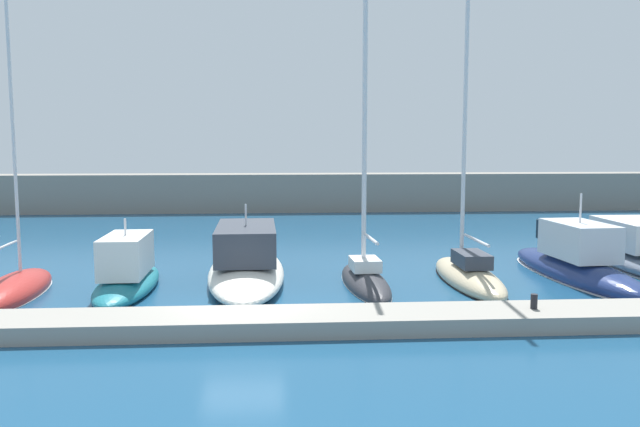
# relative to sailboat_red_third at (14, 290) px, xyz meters

# --- Properties ---
(ground_plane) EXTENTS (120.00, 120.00, 0.00)m
(ground_plane) POSITION_rel_sailboat_red_third_xyz_m (8.22, -3.54, -0.21)
(ground_plane) COLOR navy
(dock_pier) EXTENTS (38.08, 2.04, 0.51)m
(dock_pier) POSITION_rel_sailboat_red_third_xyz_m (8.22, -4.82, 0.05)
(dock_pier) COLOR gray
(dock_pier) RESTS_ON ground_plane
(breakwater_seawall) EXTENTS (108.00, 2.64, 2.92)m
(breakwater_seawall) POSITION_rel_sailboat_red_third_xyz_m (8.22, 26.78, 1.25)
(breakwater_seawall) COLOR gray
(breakwater_seawall) RESTS_ON ground_plane
(sailboat_red_third) EXTENTS (2.18, 6.20, 11.26)m
(sailboat_red_third) POSITION_rel_sailboat_red_third_xyz_m (0.00, 0.00, 0.00)
(sailboat_red_third) COLOR #B72D28
(sailboat_red_third) RESTS_ON ground_plane
(motorboat_teal_fourth) EXTENTS (2.14, 6.77, 2.86)m
(motorboat_teal_fourth) POSITION_rel_sailboat_red_third_xyz_m (3.81, 0.63, 0.46)
(motorboat_teal_fourth) COLOR #19707F
(motorboat_teal_fourth) RESTS_ON ground_plane
(motorboat_ivory_fifth) EXTENTS (3.18, 10.26, 3.21)m
(motorboat_ivory_fifth) POSITION_rel_sailboat_red_third_xyz_m (8.08, 2.01, 0.51)
(motorboat_ivory_fifth) COLOR silver
(motorboat_ivory_fifth) RESTS_ON ground_plane
(sailboat_charcoal_sixth) EXTENTS (1.82, 6.32, 11.45)m
(sailboat_charcoal_sixth) POSITION_rel_sailboat_red_third_xyz_m (12.60, 0.70, 0.10)
(sailboat_charcoal_sixth) COLOR #2D2D33
(sailboat_charcoal_sixth) RESTS_ON ground_plane
(sailboat_sand_seventh) EXTENTS (1.87, 6.98, 14.82)m
(sailboat_sand_seventh) POSITION_rel_sailboat_red_third_xyz_m (16.63, 0.89, 0.19)
(sailboat_sand_seventh) COLOR beige
(sailboat_sand_seventh) RESTS_ON ground_plane
(motorboat_navy_eighth) EXTENTS (2.84, 9.30, 3.71)m
(motorboat_navy_eighth) POSITION_rel_sailboat_red_third_xyz_m (21.11, 1.48, 0.40)
(motorboat_navy_eighth) COLOR navy
(motorboat_navy_eighth) RESTS_ON ground_plane
(dock_bollard) EXTENTS (0.20, 0.20, 0.44)m
(dock_bollard) POSITION_rel_sailboat_red_third_xyz_m (16.85, -4.82, 0.53)
(dock_bollard) COLOR black
(dock_bollard) RESTS_ON dock_pier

